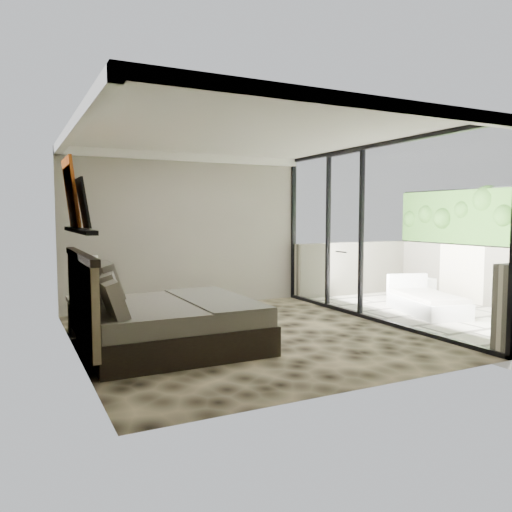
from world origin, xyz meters
name	(u,v)px	position (x,y,z in m)	size (l,w,h in m)	color
floor	(245,335)	(0.00, 0.00, 0.00)	(5.00, 5.00, 0.00)	black
ceiling	(245,134)	(0.00, 0.00, 2.79)	(4.50, 5.00, 0.02)	silver
back_wall	(187,231)	(0.00, 2.49, 1.40)	(4.50, 0.02, 2.80)	gray
left_wall	(75,239)	(-2.24, 0.00, 1.40)	(0.02, 5.00, 2.80)	gray
glass_wall	(373,233)	(2.25, 0.00, 1.40)	(0.08, 5.00, 2.80)	white
terrace_slab	(440,315)	(3.75, 0.00, -0.06)	(3.00, 5.00, 0.12)	beige
parapet_far	(494,276)	(5.10, 0.00, 0.55)	(0.30, 5.00, 1.10)	#B4AB92
foliage_hedge	(496,217)	(5.10, 0.00, 1.65)	(0.36, 4.60, 1.10)	#386720
picture_ledge	(79,230)	(-2.18, 0.10, 1.50)	(0.12, 2.20, 0.05)	black
bed	(162,321)	(-1.24, -0.18, 0.35)	(2.16, 2.09, 1.19)	black
nightstand	(86,316)	(-1.99, 1.11, 0.24)	(0.49, 0.49, 0.49)	black
table_lamp	(87,271)	(-1.96, 1.17, 0.89)	(0.32, 0.32, 0.58)	black
abstract_canvas	(71,193)	(-2.19, 0.67, 1.97)	(0.04, 0.90, 0.90)	red
framed_print	(83,203)	(-2.14, -0.04, 1.82)	(0.03, 0.50, 0.60)	black
ottoman	(418,290)	(4.11, 0.89, 0.24)	(0.47, 0.47, 0.47)	white
lounger	(426,302)	(3.47, 0.06, 0.19)	(1.14, 1.68, 0.60)	white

